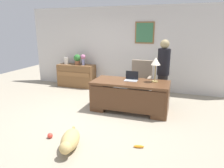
% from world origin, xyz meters
% --- Properties ---
extents(ground_plane, '(12.00, 12.00, 0.00)m').
position_xyz_m(ground_plane, '(0.00, 0.00, 0.00)').
color(ground_plane, '#9E937F').
extents(back_wall, '(7.00, 0.16, 2.70)m').
position_xyz_m(back_wall, '(0.00, 2.60, 1.35)').
color(back_wall, silver).
rests_on(back_wall, ground_plane).
extents(desk, '(1.86, 0.85, 0.75)m').
position_xyz_m(desk, '(0.61, 0.64, 0.41)').
color(desk, brown).
rests_on(desk, ground_plane).
extents(credenza, '(1.30, 0.50, 0.78)m').
position_xyz_m(credenza, '(-1.72, 2.25, 0.39)').
color(credenza, brown).
rests_on(credenza, ground_plane).
extents(armchair, '(0.60, 0.59, 1.11)m').
position_xyz_m(armchair, '(0.68, 1.67, 0.49)').
color(armchair, gray).
rests_on(armchair, ground_plane).
extents(person_standing, '(0.32, 0.32, 1.74)m').
position_xyz_m(person_standing, '(1.32, 1.31, 0.90)').
color(person_standing, '#262323').
rests_on(person_standing, ground_plane).
extents(dog_lying, '(0.46, 0.78, 0.30)m').
position_xyz_m(dog_lying, '(0.06, -1.36, 0.16)').
color(dog_lying, tan).
rests_on(dog_lying, ground_plane).
extents(laptop, '(0.32, 0.22, 0.22)m').
position_xyz_m(laptop, '(0.61, 0.78, 0.81)').
color(laptop, '#B2B5BA').
rests_on(laptop, desk).
extents(desk_lamp, '(0.22, 0.22, 0.60)m').
position_xyz_m(desk_lamp, '(1.18, 0.81, 1.22)').
color(desk_lamp, '#9E8447').
rests_on(desk_lamp, desk).
extents(vase_with_flowers, '(0.17, 0.17, 0.37)m').
position_xyz_m(vase_with_flowers, '(-1.44, 2.25, 1.02)').
color(vase_with_flowers, '#8A90C8').
rests_on(vase_with_flowers, credenza).
extents(vase_empty, '(0.16, 0.16, 0.24)m').
position_xyz_m(vase_empty, '(-2.11, 2.25, 0.91)').
color(vase_empty, silver).
rests_on(vase_empty, credenza).
extents(potted_plant, '(0.24, 0.24, 0.36)m').
position_xyz_m(potted_plant, '(-1.66, 2.25, 0.98)').
color(potted_plant, brown).
rests_on(potted_plant, credenza).
extents(dog_toy_ball, '(0.10, 0.10, 0.10)m').
position_xyz_m(dog_toy_ball, '(-0.48, -1.16, 0.05)').
color(dog_toy_ball, '#E53F33').
rests_on(dog_toy_ball, ground_plane).
extents(dog_toy_bone, '(0.19, 0.09, 0.05)m').
position_xyz_m(dog_toy_bone, '(1.17, -0.95, 0.03)').
color(dog_toy_bone, orange).
rests_on(dog_toy_bone, ground_plane).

